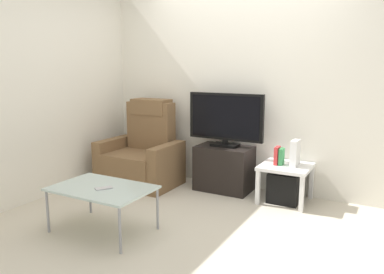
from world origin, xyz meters
TOP-DOWN VIEW (x-y plane):
  - ground_plane at (0.00, 0.00)m, footprint 6.40×6.40m
  - wall_back at (0.00, 1.13)m, footprint 6.40×0.06m
  - wall_side at (-1.88, 0.00)m, footprint 0.06×4.48m
  - tv_stand at (-0.13, 0.86)m, footprint 0.67×0.42m
  - television at (-0.13, 0.88)m, footprint 0.95×0.20m
  - recliner_armchair at (-1.17, 0.62)m, footprint 0.98×0.78m
  - side_table at (0.64, 0.82)m, footprint 0.54×0.54m
  - subwoofer_box at (0.64, 0.82)m, footprint 0.34×0.34m
  - book_leftmost at (0.54, 0.80)m, footprint 0.04×0.13m
  - book_middle at (0.59, 0.80)m, footprint 0.04×0.11m
  - game_console at (0.73, 0.83)m, footprint 0.07×0.20m
  - coffee_table at (-0.62, -0.76)m, footprint 0.90×0.60m
  - cell_phone at (-0.57, -0.79)m, footprint 0.14×0.16m

SIDE VIEW (x-z plane):
  - ground_plane at x=0.00m, z-range 0.00..0.00m
  - subwoofer_box at x=0.64m, z-range 0.00..0.34m
  - tv_stand at x=-0.13m, z-range 0.00..0.55m
  - side_table at x=0.64m, z-range 0.15..0.57m
  - recliner_armchair at x=-1.17m, z-range -0.17..0.91m
  - coffee_table at x=-0.62m, z-range 0.18..0.61m
  - cell_phone at x=-0.57m, z-range 0.42..0.43m
  - book_middle at x=0.59m, z-range 0.42..0.61m
  - book_leftmost at x=0.54m, z-range 0.42..0.62m
  - game_console at x=0.73m, z-range 0.42..0.71m
  - television at x=-0.13m, z-range 0.56..1.21m
  - wall_back at x=0.00m, z-range 0.00..2.60m
  - wall_side at x=-1.88m, z-range 0.00..2.60m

